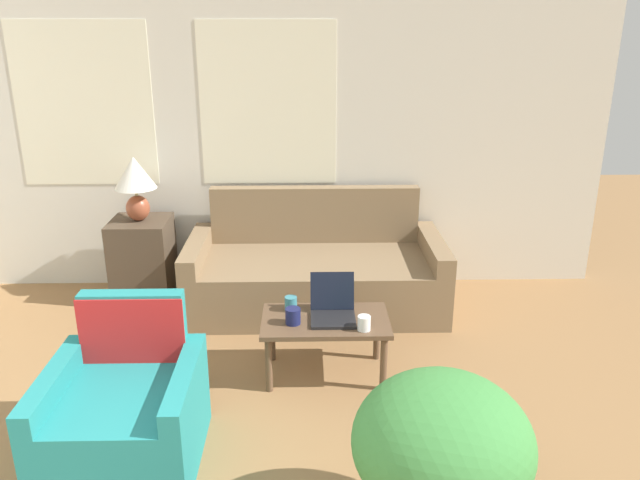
# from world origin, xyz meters

# --- Properties ---
(wall_back) EXTENTS (6.90, 0.06, 2.60)m
(wall_back) POSITION_xyz_m (-0.00, 4.02, 1.31)
(wall_back) COLOR silver
(wall_back) RESTS_ON ground_plane
(couch) EXTENTS (2.01, 0.94, 0.89)m
(couch) POSITION_xyz_m (1.02, 3.54, 0.26)
(couch) COLOR #846B4C
(couch) RESTS_ON ground_plane
(armchair) EXTENTS (0.75, 0.78, 0.82)m
(armchair) POSITION_xyz_m (0.01, 1.66, 0.26)
(armchair) COLOR teal
(armchair) RESTS_ON ground_plane
(side_table) EXTENTS (0.46, 0.46, 0.68)m
(side_table) POSITION_xyz_m (-0.39, 3.69, 0.34)
(side_table) COLOR #4C3D2D
(side_table) RESTS_ON ground_plane
(table_lamp) EXTENTS (0.33, 0.33, 0.52)m
(table_lamp) POSITION_xyz_m (-0.39, 3.69, 1.01)
(table_lamp) COLOR brown
(table_lamp) RESTS_ON side_table
(coffee_table) EXTENTS (0.81, 0.48, 0.40)m
(coffee_table) POSITION_xyz_m (1.07, 2.45, 0.34)
(coffee_table) COLOR brown
(coffee_table) RESTS_ON ground_plane
(laptop) EXTENTS (0.28, 0.32, 0.26)m
(laptop) POSITION_xyz_m (1.12, 2.48, 0.46)
(laptop) COLOR black
(laptop) RESTS_ON coffee_table
(cup_navy) EXTENTS (0.08, 0.08, 0.09)m
(cup_navy) POSITION_xyz_m (1.30, 2.29, 0.44)
(cup_navy) COLOR white
(cup_navy) RESTS_ON coffee_table
(cup_yellow) EXTENTS (0.10, 0.10, 0.10)m
(cup_yellow) POSITION_xyz_m (0.87, 2.39, 0.45)
(cup_yellow) COLOR #191E4C
(cup_yellow) RESTS_ON coffee_table
(cup_white) EXTENTS (0.08, 0.08, 0.09)m
(cup_white) POSITION_xyz_m (0.85, 2.58, 0.44)
(cup_white) COLOR teal
(cup_white) RESTS_ON coffee_table
(potted_plant) EXTENTS (0.76, 0.76, 0.81)m
(potted_plant) POSITION_xyz_m (1.51, 1.03, 0.50)
(potted_plant) COLOR #996B42
(potted_plant) RESTS_ON ground_plane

